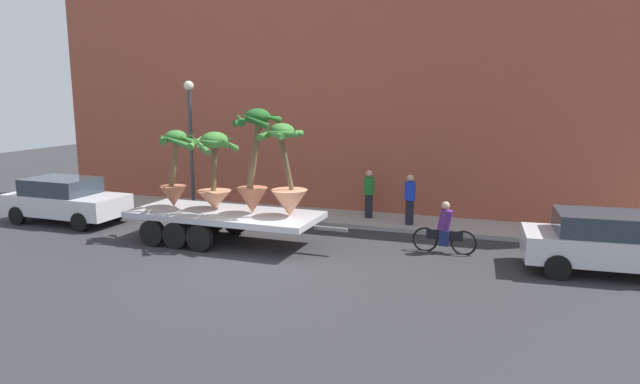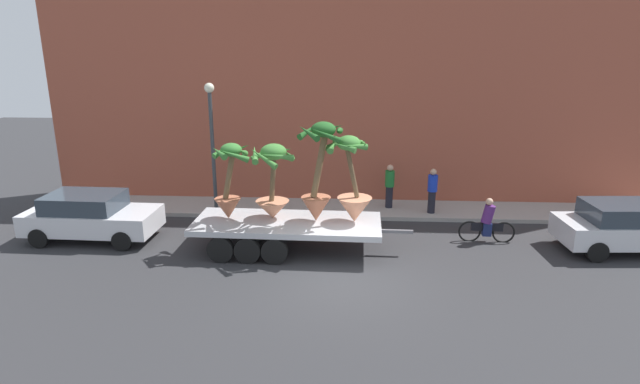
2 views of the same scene
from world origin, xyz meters
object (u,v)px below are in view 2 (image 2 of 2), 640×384
Objects in this scene: potted_palm_extra at (273,183)px; street_lamp at (212,131)px; potted_palm_front at (229,184)px; pedestrian_far_left at (390,185)px; trailing_car at (91,216)px; cyclist at (487,223)px; potted_palm_rear at (319,177)px; potted_palm_middle at (352,188)px; parked_car at (629,226)px; pedestrian_near_gate at (432,190)px; flatbed_trailer at (279,227)px.

street_lamp is (-2.65, 3.00, 1.09)m from potted_palm_extra.
potted_palm_front is 6.74m from pedestrian_far_left.
street_lamp is (-1.31, 3.12, 1.10)m from potted_palm_front.
cyclist is at bearing 2.22° from trailing_car.
potted_palm_rear is 1.49m from potted_palm_extra.
potted_palm_middle is at bearing -3.25° from trailing_car.
cyclist is at bearing 6.55° from potted_palm_front.
potted_palm_middle reaches higher than parked_car.
potted_palm_front is at bearing -173.45° from cyclist.
potted_palm_extra is (-2.50, 0.16, 0.07)m from potted_palm_middle.
potted_palm_extra is at bearing 176.24° from potted_palm_middle.
pedestrian_far_left is at bearing 58.39° from potted_palm_rear.
potted_palm_middle is 1.59× the size of pedestrian_far_left.
potted_palm_middle is at bearing -130.80° from pedestrian_near_gate.
potted_palm_rear is 9.87m from parked_car.
potted_palm_front is 1.43× the size of pedestrian_near_gate.
parked_car is 6.43m from pedestrian_near_gate.
street_lamp reaches higher than trailing_car.
pedestrian_near_gate is (5.31, 3.58, 0.28)m from flatbed_trailer.
flatbed_trailer is 1.55× the size of parked_car.
potted_palm_rear reaches higher than trailing_car.
potted_palm_middle is 2.51m from potted_palm_extra.
potted_palm_front is 1.35m from potted_palm_extra.
trailing_car is (-13.16, -0.51, 0.16)m from cyclist.
potted_palm_extra is 7.17m from cyclist.
potted_palm_rear reaches higher than parked_car.
flatbed_trailer is 6.84m from cyclist.
pedestrian_near_gate reaches higher than trailing_car.
potted_palm_front is at bearing 174.96° from flatbed_trailer.
potted_palm_middle is 4.43m from pedestrian_far_left.
potted_palm_extra is 1.41× the size of pedestrian_near_gate.
cyclist is 0.41× the size of parked_car.
pedestrian_near_gate is (-1.45, 2.49, 0.37)m from cyclist.
potted_palm_middle is at bearing -109.80° from pedestrian_far_left.
street_lamp reaches higher than pedestrian_far_left.
potted_palm_extra is at bearing 4.81° from potted_palm_front.
pedestrian_near_gate is 8.47m from street_lamp.
potted_palm_extra is 0.54× the size of parked_car.
parked_car reaches higher than cyclist.
potted_palm_extra is at bearing -3.05° from trailing_car.
potted_palm_rear is 1.30× the size of potted_palm_extra.
parked_car is 1.03× the size of trailing_car.
pedestrian_near_gate is 1.65m from pedestrian_far_left.
cyclist is 1.08× the size of pedestrian_far_left.
potted_palm_middle is 1.59× the size of pedestrian_near_gate.
trailing_car is at bearing 176.75° from potted_palm_middle.
pedestrian_near_gate is at bearing -19.88° from pedestrian_far_left.
trailing_car is at bearing -160.67° from pedestrian_far_left.
street_lamp is at bearing 167.33° from cyclist.
potted_palm_extra reaches higher than flatbed_trailer.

